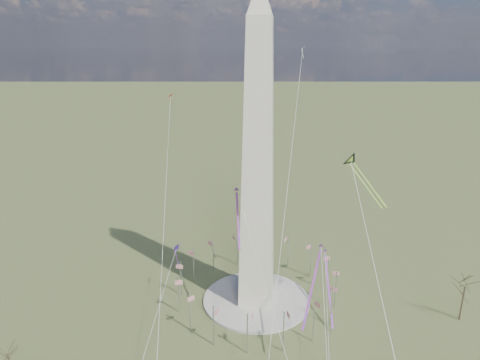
# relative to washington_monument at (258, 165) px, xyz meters

# --- Properties ---
(ground) EXTENTS (2000.00, 2000.00, 0.00)m
(ground) POSITION_rel_washington_monument_xyz_m (0.00, 0.00, -47.95)
(ground) COLOR #495329
(ground) RESTS_ON ground
(plaza) EXTENTS (36.00, 36.00, 0.80)m
(plaza) POSITION_rel_washington_monument_xyz_m (0.00, 0.00, -47.55)
(plaza) COLOR #B9B2A9
(plaza) RESTS_ON ground
(washington_monument) EXTENTS (15.56, 15.56, 100.00)m
(washington_monument) POSITION_rel_washington_monument_xyz_m (0.00, 0.00, 0.00)
(washington_monument) COLOR beige
(washington_monument) RESTS_ON plaza
(flagpole_ring) EXTENTS (54.40, 54.40, 13.00)m
(flagpole_ring) POSITION_rel_washington_monument_xyz_m (-0.00, -0.00, -40.68)
(flagpole_ring) COLOR silver
(flagpole_ring) RESTS_ON ground
(tree_near) EXTENTS (10.17, 10.17, 17.80)m
(tree_near) POSITION_rel_washington_monument_xyz_m (64.82, -1.76, -35.26)
(tree_near) COLOR #4C3F2E
(tree_near) RESTS_ON ground
(tree_far) EXTENTS (6.86, 6.86, 12.00)m
(tree_far) POSITION_rel_washington_monument_xyz_m (-59.36, -44.30, -39.41)
(tree_far) COLOR #4C3F2E
(tree_far) RESTS_ON ground
(kite_delta_black) EXTENTS (13.11, 15.26, 13.54)m
(kite_delta_black) POSITION_rel_washington_monument_xyz_m (28.77, 3.39, 0.74)
(kite_delta_black) COLOR black
(kite_delta_black) RESTS_ON ground
(kite_diamond_purple) EXTENTS (2.20, 3.11, 9.43)m
(kite_diamond_purple) POSITION_rel_washington_monument_xyz_m (-26.74, -1.17, -30.35)
(kite_diamond_purple) COLOR #401C81
(kite_diamond_purple) RESTS_ON ground
(kite_streamer_left) EXTENTS (6.22, 21.50, 14.96)m
(kite_streamer_left) POSITION_rel_washington_monument_xyz_m (18.03, -18.59, -25.58)
(kite_streamer_left) COLOR red
(kite_streamer_left) RESTS_ON ground
(kite_streamer_mid) EXTENTS (4.80, 19.08, 13.20)m
(kite_streamer_mid) POSITION_rel_washington_monument_xyz_m (-5.99, -2.57, -14.31)
(kite_streamer_mid) COLOR red
(kite_streamer_mid) RESTS_ON ground
(kite_streamer_right) EXTENTS (3.44, 22.91, 15.73)m
(kite_streamer_right) POSITION_rel_washington_monument_xyz_m (23.27, 0.85, -37.15)
(kite_streamer_right) COLOR red
(kite_streamer_right) RESTS_ON ground
(kite_small_red) EXTENTS (1.58, 2.31, 4.85)m
(kite_small_red) POSITION_rel_washington_monument_xyz_m (-38.30, 38.76, 15.79)
(kite_small_red) COLOR red
(kite_small_red) RESTS_ON ground
(kite_small_white) EXTENTS (1.33, 2.00, 4.28)m
(kite_small_white) POSITION_rel_washington_monument_xyz_m (12.31, 38.51, 33.45)
(kite_small_white) COLOR white
(kite_small_white) RESTS_ON ground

